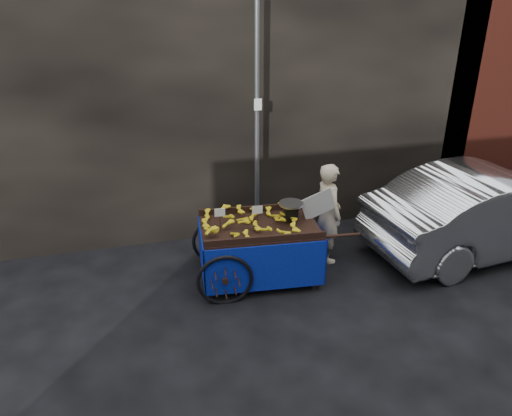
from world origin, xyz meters
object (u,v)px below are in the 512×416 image
object	(u,v)px
banana_cart	(256,232)
vendor	(328,213)
parked_car	(492,210)
plastic_bag	(302,265)

from	to	relation	value
banana_cart	vendor	xyz separation A→B (m)	(1.25, 0.28, 0.03)
vendor	parked_car	world-z (taller)	vendor
banana_cart	parked_car	distance (m)	4.02
banana_cart	parked_car	xyz separation A→B (m)	(4.02, -0.08, -0.08)
vendor	parked_car	xyz separation A→B (m)	(2.77, -0.36, -0.11)
plastic_bag	parked_car	bearing A→B (deg)	-0.98
banana_cart	vendor	world-z (taller)	vendor
banana_cart	plastic_bag	bearing A→B (deg)	3.20
banana_cart	parked_car	size ratio (longest dim) A/B	0.57
banana_cart	plastic_bag	size ratio (longest dim) A/B	9.41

